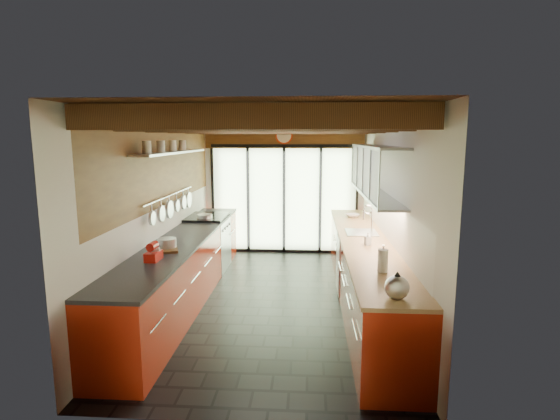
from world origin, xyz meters
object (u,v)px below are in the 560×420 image
(paper_towel, at_px, (383,261))
(bowl, at_px, (352,216))
(stand_mixer, at_px, (154,253))
(soap_bottle, at_px, (368,239))
(kettle, at_px, (397,286))

(paper_towel, relative_size, bowl, 1.23)
(stand_mixer, distance_m, soap_bottle, 2.69)
(stand_mixer, height_order, paper_towel, paper_towel)
(kettle, bearing_deg, stand_mixer, 158.03)
(paper_towel, bearing_deg, kettle, -90.00)
(stand_mixer, height_order, soap_bottle, stand_mixer)
(bowl, bearing_deg, paper_towel, -90.00)
(bowl, bearing_deg, soap_bottle, -90.00)
(stand_mixer, height_order, bowl, stand_mixer)
(paper_towel, distance_m, soap_bottle, 1.17)
(stand_mixer, xyz_separation_m, bowl, (2.54, 2.92, -0.06))
(kettle, relative_size, bowl, 1.22)
(kettle, xyz_separation_m, soap_bottle, (0.00, 1.91, -0.03))
(stand_mixer, xyz_separation_m, paper_towel, (2.54, -0.28, 0.03))
(kettle, relative_size, paper_towel, 0.99)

